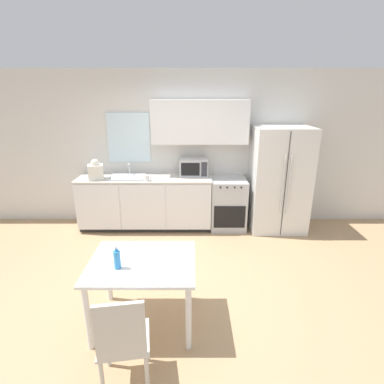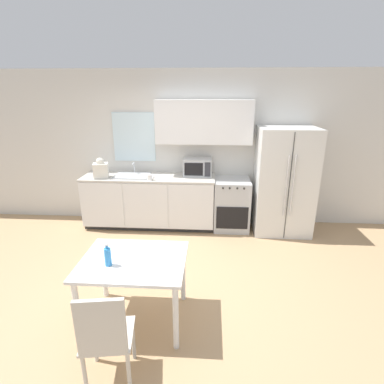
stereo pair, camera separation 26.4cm
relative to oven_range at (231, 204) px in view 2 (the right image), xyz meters
name	(u,v)px [view 2 (the right image)]	position (x,y,z in m)	size (l,w,h in m)	color
ground_plane	(165,280)	(-0.94, -1.67, -0.44)	(12.00, 12.00, 0.00)	tan
wall_back	(183,145)	(-0.88, 0.31, 0.99)	(12.00, 0.38, 2.70)	silver
kitchen_counter	(150,201)	(-1.46, -0.01, 0.02)	(2.30, 0.65, 0.93)	#333333
oven_range	(231,204)	(0.00, 0.00, 0.00)	(0.61, 0.64, 0.89)	#B7BABC
refrigerator	(284,181)	(0.86, -0.05, 0.45)	(0.94, 0.77, 1.79)	silver
kitchen_sink	(132,175)	(-1.75, 0.00, 0.50)	(0.60, 0.45, 0.21)	#B7BABC
microwave	(198,167)	(-0.61, 0.11, 0.63)	(0.49, 0.34, 0.30)	#B7BABC
coffee_mug	(150,177)	(-1.38, -0.23, 0.53)	(0.12, 0.09, 0.09)	white
grocery_bag_0	(101,169)	(-2.25, -0.13, 0.63)	(0.29, 0.26, 0.35)	silver
dining_table	(134,269)	(-1.13, -2.38, 0.18)	(1.05, 0.83, 0.73)	white
dining_chair_near	(105,335)	(-1.17, -3.17, 0.09)	(0.45, 0.45, 0.93)	beige
drink_bottle	(108,256)	(-1.35, -2.49, 0.38)	(0.07, 0.07, 0.23)	#338CD8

